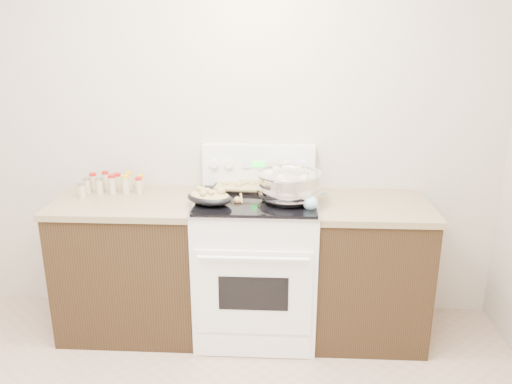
{
  "coord_description": "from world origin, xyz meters",
  "views": [
    {
      "loc": [
        0.51,
        -1.57,
        1.93
      ],
      "look_at": [
        0.35,
        1.37,
        1.0
      ],
      "focal_mm": 35.0,
      "sensor_mm": 36.0,
      "label": 1
    }
  ],
  "objects": [
    {
      "name": "mixing_bowl",
      "position": [
        0.55,
        1.38,
        1.04
      ],
      "size": [
        0.41,
        0.41,
        0.24
      ],
      "color": "silver",
      "rests_on": "kitchen_range"
    },
    {
      "name": "counter_left",
      "position": [
        -0.48,
        1.43,
        0.46
      ],
      "size": [
        0.93,
        0.67,
        0.92
      ],
      "color": "black",
      "rests_on": "ground"
    },
    {
      "name": "counter_right",
      "position": [
        1.08,
        1.43,
        0.46
      ],
      "size": [
        0.73,
        0.67,
        0.92
      ],
      "color": "black",
      "rests_on": "ground"
    },
    {
      "name": "blue_ladle",
      "position": [
        0.68,
        1.25,
        0.98
      ],
      "size": [
        0.16,
        0.27,
        0.11
      ],
      "color": "#8FCDD5",
      "rests_on": "kitchen_range"
    },
    {
      "name": "wooden_spoon",
      "position": [
        0.24,
        1.38,
        0.95
      ],
      "size": [
        0.06,
        0.27,
        0.04
      ],
      "color": "tan",
      "rests_on": "kitchen_range"
    },
    {
      "name": "kitchen_range",
      "position": [
        0.35,
        1.42,
        0.49
      ],
      "size": [
        0.78,
        0.73,
        1.22
      ],
      "color": "white",
      "rests_on": "ground"
    },
    {
      "name": "room_shell",
      "position": [
        0.0,
        0.0,
        1.7
      ],
      "size": [
        4.1,
        3.6,
        2.75
      ],
      "color": "#BFB4A5",
      "rests_on": "ground"
    },
    {
      "name": "spice_jars",
      "position": [
        -0.62,
        1.57,
        0.98
      ],
      "size": [
        0.39,
        0.25,
        0.13
      ],
      "color": "#BFB28C",
      "rests_on": "counter_left"
    },
    {
      "name": "roasting_pan",
      "position": [
        0.07,
        1.29,
        0.99
      ],
      "size": [
        0.35,
        0.3,
        0.11
      ],
      "color": "black",
      "rests_on": "kitchen_range"
    },
    {
      "name": "baking_sheet",
      "position": [
        0.26,
        1.62,
        0.96
      ],
      "size": [
        0.42,
        0.31,
        0.06
      ],
      "color": "black",
      "rests_on": "kitchen_range"
    }
  ]
}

